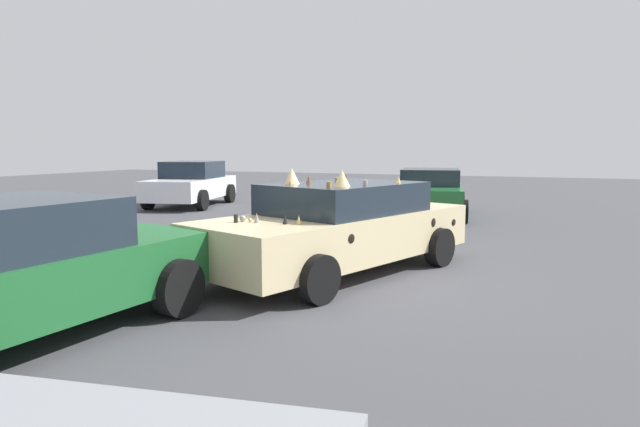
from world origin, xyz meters
name	(u,v)px	position (x,y,z in m)	size (l,w,h in m)	color
ground_plane	(338,272)	(0.00, 0.00, 0.00)	(60.00, 60.00, 0.00)	#47474C
art_car_decorated	(339,227)	(0.03, -0.01, 0.71)	(5.02, 3.28, 1.60)	beige
parked_sedan_row_back_far	(430,192)	(7.51, 0.04, 0.66)	(4.45, 2.46, 1.31)	#1E602D
parked_sedan_behind_right	(17,268)	(-3.94, 1.96, 0.72)	(4.14, 2.36, 1.41)	#1E602D
parked_sedan_far_right	(191,184)	(7.29, 7.82, 0.72)	(4.32, 2.60, 1.45)	white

